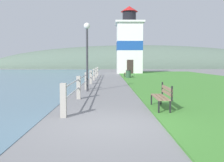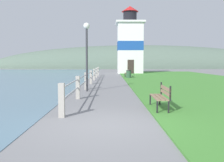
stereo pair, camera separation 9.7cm
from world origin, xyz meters
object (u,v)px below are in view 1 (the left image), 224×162
(park_bench_near, at_px, (163,95))
(lighthouse, at_px, (129,45))
(trash_bin, at_px, (128,74))
(park_bench_midway, at_px, (127,72))
(lamp_post, at_px, (87,44))

(park_bench_near, bearing_deg, lighthouse, -91.44)
(lighthouse, height_order, trash_bin, lighthouse)
(park_bench_near, height_order, park_bench_midway, same)
(trash_bin, xyz_separation_m, lamp_post, (-3.27, -11.25, 2.31))
(park_bench_near, xyz_separation_m, trash_bin, (0.08, 16.94, -0.11))
(park_bench_near, xyz_separation_m, lamp_post, (-3.18, 5.69, 2.20))
(park_bench_near, xyz_separation_m, lighthouse, (1.06, 28.18, 3.71))
(trash_bin, bearing_deg, lighthouse, 85.05)
(park_bench_near, height_order, trash_bin, park_bench_near)
(park_bench_midway, distance_m, lighthouse, 10.24)
(lighthouse, relative_size, trash_bin, 11.68)
(park_bench_midway, height_order, lighthouse, lighthouse)
(park_bench_midway, height_order, trash_bin, park_bench_midway)
(lighthouse, bearing_deg, park_bench_near, -92.15)
(park_bench_near, relative_size, trash_bin, 1.92)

